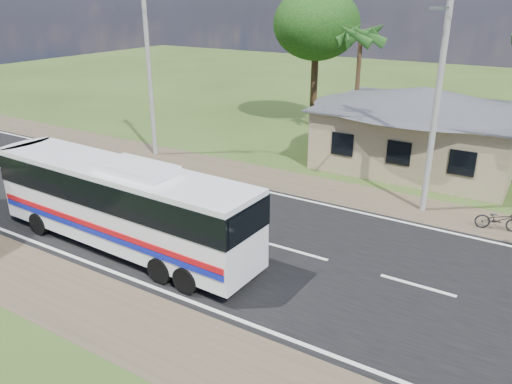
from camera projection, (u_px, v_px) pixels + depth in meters
ground at (297, 252)px, 18.82m from camera, size 120.00×120.00×0.00m
road at (297, 252)px, 18.82m from camera, size 120.00×16.00×0.03m
house at (422, 119)px, 27.65m from camera, size 12.40×10.00×5.00m
utility_poles at (431, 80)px, 20.53m from camera, size 32.80×2.22×11.00m
palm_far at (361, 35)px, 30.97m from camera, size 2.80×2.80×7.70m
tree_behind_house at (317, 25)px, 34.34m from camera, size 6.00×6.00×9.61m
coach_bus at (122, 199)px, 18.40m from camera, size 11.48×2.77×3.54m
motorcycle at (499, 219)px, 20.43m from camera, size 1.89×1.00×0.94m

